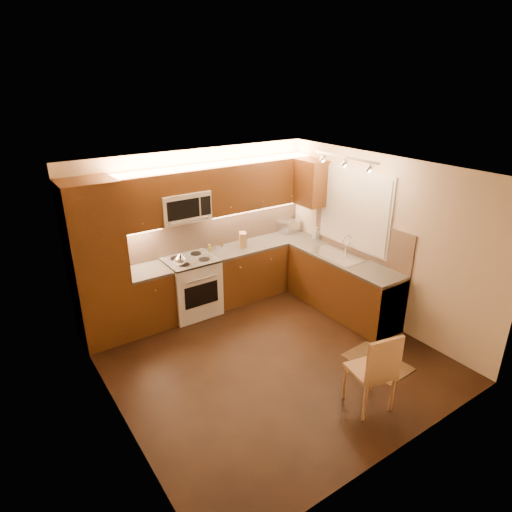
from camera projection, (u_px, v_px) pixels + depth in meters
floor at (270, 357)px, 5.88m from camera, size 4.00×4.00×0.01m
ceiling at (272, 172)px, 4.93m from camera, size 4.00×4.00×0.01m
wall_back at (197, 229)px, 6.93m from camera, size 4.00×0.01×2.50m
wall_front at (404, 350)px, 3.88m from camera, size 4.00×0.01×2.50m
wall_left at (109, 320)px, 4.36m from camera, size 0.01×4.00×2.50m
wall_right at (381, 241)px, 6.44m from camera, size 0.01×4.00×2.50m
pantry at (98, 265)px, 5.88m from camera, size 0.70×0.60×2.30m
base_cab_back_left at (149, 299)px, 6.50m from camera, size 0.62×0.60×0.86m
counter_back_left at (146, 271)px, 6.33m from camera, size 0.62×0.60×0.04m
base_cab_back_right at (261, 268)px, 7.56m from camera, size 1.92×0.60×0.86m
counter_back_right at (261, 243)px, 7.38m from camera, size 1.92×0.60×0.04m
base_cab_right at (342, 286)px, 6.91m from camera, size 0.60×2.00×0.86m
counter_right at (345, 260)px, 6.73m from camera, size 0.60×2.00×0.04m
dishwasher at (377, 303)px, 6.37m from camera, size 0.58×0.60×0.84m
backsplash_back at (216, 228)px, 7.12m from camera, size 3.30×0.02×0.60m
backsplash_right at (360, 236)px, 6.76m from camera, size 0.02×2.00×0.60m
upper_cab_back_left at (136, 203)px, 6.04m from camera, size 0.62×0.35×0.75m
upper_cab_back_right at (257, 184)px, 7.10m from camera, size 1.92×0.35×0.75m
upper_cab_bridge at (181, 181)px, 6.32m from camera, size 0.76×0.35×0.31m
upper_cab_right_corner at (311, 183)px, 7.18m from camera, size 0.35×0.50×0.75m
stove at (192, 286)px, 6.83m from camera, size 0.76×0.65×0.92m
microwave at (183, 206)px, 6.45m from camera, size 0.76×0.38×0.44m
window_frame at (355, 209)px, 6.72m from camera, size 0.03×1.44×1.24m
window_blinds at (354, 210)px, 6.71m from camera, size 0.02×1.36×1.16m
sink at (338, 251)px, 6.81m from camera, size 0.52×0.86×0.15m
faucet at (347, 244)px, 6.88m from camera, size 0.20×0.04×0.30m
track_light_bar at (346, 157)px, 6.05m from camera, size 0.04×1.20×0.03m
kettle at (180, 259)px, 6.40m from camera, size 0.23×0.23×0.21m
toaster_oven at (289, 226)px, 7.84m from camera, size 0.39×0.31×0.21m
knife_block at (243, 239)px, 7.16m from camera, size 0.17×0.20×0.24m
spice_jar_a at (209, 248)px, 7.02m from camera, size 0.04×0.04×0.09m
spice_jar_b at (222, 243)px, 7.19m from camera, size 0.06×0.06×0.10m
spice_jar_c at (215, 247)px, 7.06m from camera, size 0.04×0.04×0.09m
spice_jar_d at (210, 248)px, 7.01m from camera, size 0.05×0.05×0.10m
soap_bottle at (316, 233)px, 7.53m from camera, size 0.09×0.09×0.20m
rug at (377, 362)px, 5.76m from camera, size 0.59×0.84×0.01m
dining_chair at (371, 369)px, 4.85m from camera, size 0.51×0.51×0.99m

